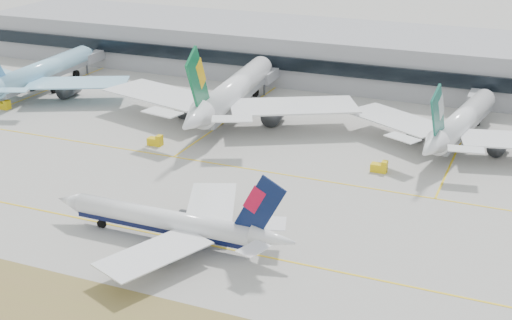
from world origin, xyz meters
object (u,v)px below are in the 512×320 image
at_px(taxiing_airliner, 171,222).
at_px(widebody_korean, 40,73).
at_px(widebody_eva, 232,94).
at_px(terminal, 385,58).
at_px(widebody_cathay, 460,124).

relative_size(taxiing_airliner, widebody_korean, 0.76).
distance_m(widebody_eva, terminal, 60.27).
xyz_separation_m(taxiing_airliner, terminal, (8.86, 121.32, 3.69)).
relative_size(widebody_korean, widebody_cathay, 1.10).
distance_m(widebody_korean, widebody_cathay, 121.67).
bearing_deg(widebody_korean, widebody_eva, -93.90).
bearing_deg(widebody_korean, terminal, -63.77).
bearing_deg(terminal, widebody_eva, -118.21).
height_order(widebody_eva, widebody_cathay, widebody_eva).
relative_size(widebody_korean, terminal, 0.22).
relative_size(taxiing_airliner, widebody_cathay, 0.83).
bearing_deg(widebody_korean, taxiing_airliner, -133.56).
bearing_deg(widebody_cathay, widebody_eva, 99.87).
bearing_deg(taxiing_airliner, terminal, -93.97).
bearing_deg(taxiing_airliner, widebody_korean, -39.34).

